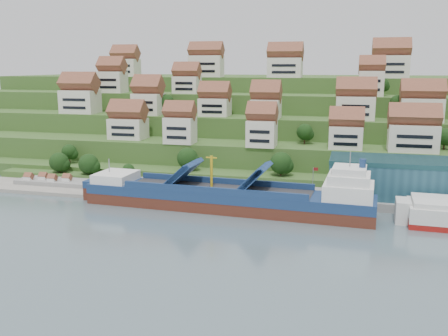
# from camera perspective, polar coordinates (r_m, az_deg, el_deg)

# --- Properties ---
(ground) EXTENTS (300.00, 300.00, 0.00)m
(ground) POSITION_cam_1_polar(r_m,az_deg,el_deg) (124.76, 1.35, -5.01)
(ground) COLOR slate
(ground) RESTS_ON ground
(quay) EXTENTS (180.00, 14.00, 2.20)m
(quay) POSITION_cam_1_polar(r_m,az_deg,el_deg) (136.14, 11.04, -3.32)
(quay) COLOR gray
(quay) RESTS_ON ground
(pebble_beach) EXTENTS (45.00, 20.00, 1.00)m
(pebble_beach) POSITION_cam_1_polar(r_m,az_deg,el_deg) (157.95, -18.57, -1.87)
(pebble_beach) COLOR gray
(pebble_beach) RESTS_ON ground
(hillside) EXTENTS (260.00, 128.00, 31.00)m
(hillside) POSITION_cam_1_polar(r_m,az_deg,el_deg) (223.09, 7.41, 5.08)
(hillside) COLOR #2D4C1E
(hillside) RESTS_ON ground
(hillside_village) EXTENTS (159.32, 63.83, 28.81)m
(hillside_village) POSITION_cam_1_polar(r_m,az_deg,el_deg) (179.04, 7.53, 7.92)
(hillside_village) COLOR silver
(hillside_village) RESTS_ON ground
(hillside_trees) EXTENTS (130.68, 62.27, 28.83)m
(hillside_trees) POSITION_cam_1_polar(r_m,az_deg,el_deg) (161.50, 0.11, 3.74)
(hillside_trees) COLOR #193A13
(hillside_trees) RESTS_ON ground
(flagpole) EXTENTS (1.28, 0.16, 8.00)m
(flagpole) POSITION_cam_1_polar(r_m,az_deg,el_deg) (130.03, 10.17, -1.37)
(flagpole) COLOR gray
(flagpole) RESTS_ON quay
(beach_huts) EXTENTS (14.40, 3.70, 2.20)m
(beach_huts) POSITION_cam_1_polar(r_m,az_deg,el_deg) (157.68, -19.46, -1.36)
(beach_huts) COLOR white
(beach_huts) RESTS_ON pebble_beach
(cargo_ship) EXTENTS (73.56, 14.95, 16.15)m
(cargo_ship) POSITION_cam_1_polar(r_m,az_deg,el_deg) (125.34, 1.09, -3.45)
(cargo_ship) COLOR #512418
(cargo_ship) RESTS_ON ground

